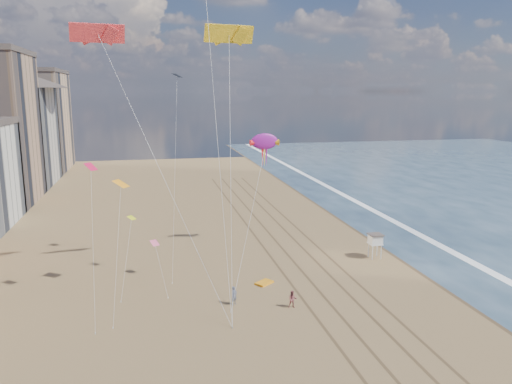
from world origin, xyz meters
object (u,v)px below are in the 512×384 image
show_kite (264,142)px  kite_flyer_b (293,299)px  kite_flyer_a (234,296)px  grounded_kite (264,283)px  lifeguard_stand (375,240)px

show_kite → kite_flyer_b: (-1.87, -20.58, -13.66)m
show_kite → kite_flyer_a: (-7.44, -18.60, -13.59)m
grounded_kite → kite_flyer_b: 6.94m
show_kite → kite_flyer_a: 24.21m
show_kite → lifeguard_stand: bearing=-32.8°
grounded_kite → show_kite: 20.24m
lifeguard_stand → grounded_kite: lifeguard_stand is taller
show_kite → kite_flyer_b: show_kite is taller
grounded_kite → kite_flyer_a: (-4.24, -4.79, 0.85)m
lifeguard_stand → kite_flyer_a: bearing=-152.9°
grounded_kite → kite_flyer_b: kite_flyer_b is taller
kite_flyer_a → kite_flyer_b: kite_flyer_a is taller
lifeguard_stand → show_kite: show_kite is taller
show_kite → grounded_kite: bearing=-103.1°
grounded_kite → kite_flyer_b: bearing=-116.3°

